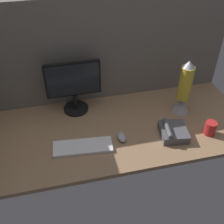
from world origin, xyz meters
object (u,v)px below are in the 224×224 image
object	(u,v)px
monitor	(74,85)
desk_phone	(173,132)
mug_red_plastic	(210,128)
lava_lamp	(184,91)
mouse	(122,137)
keyboard	(83,147)

from	to	relation	value
monitor	desk_phone	world-z (taller)	monitor
mug_red_plastic	lava_lamp	xyz separation A→B (cm)	(-8.55, 26.94, 12.35)
monitor	mouse	bearing A→B (deg)	-56.70
mug_red_plastic	desk_phone	distance (cm)	24.63
keyboard	mug_red_plastic	xyz separation A→B (cm)	(83.67, -5.83, 3.72)
mouse	keyboard	bearing A→B (deg)	-177.78
keyboard	mouse	distance (cm)	25.85
lava_lamp	mug_red_plastic	bearing A→B (deg)	-72.39
mouse	desk_phone	xyz separation A→B (cm)	(33.66, -4.40, 1.49)
mug_red_plastic	desk_phone	size ratio (longest dim) A/B	0.44
monitor	lava_lamp	world-z (taller)	lava_lamp
lava_lamp	desk_phone	size ratio (longest dim) A/B	1.91
lava_lamp	monitor	bearing A→B (deg)	165.52
monitor	lava_lamp	xyz separation A→B (cm)	(74.25, -19.18, -3.96)
keyboard	mug_red_plastic	world-z (taller)	mug_red_plastic
mouse	mug_red_plastic	xyz separation A→B (cm)	(57.94, -8.27, 3.02)
keyboard	mug_red_plastic	size ratio (longest dim) A/B	3.92
desk_phone	monitor	bearing A→B (deg)	144.17
mug_red_plastic	lava_lamp	distance (cm)	30.85
keyboard	mug_red_plastic	bearing A→B (deg)	1.45
mouse	mug_red_plastic	world-z (taller)	mug_red_plastic
monitor	keyboard	world-z (taller)	monitor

